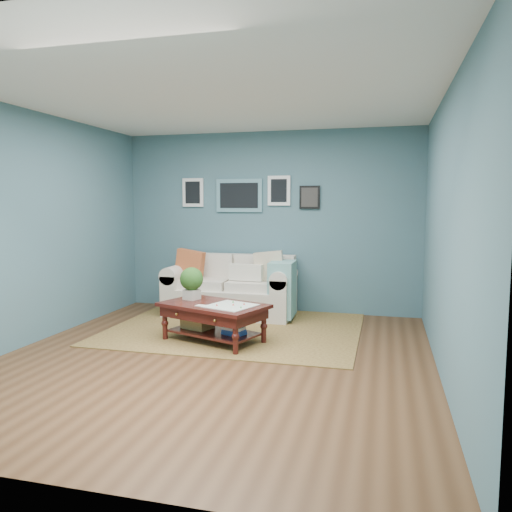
% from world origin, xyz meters
% --- Properties ---
extents(room_shell, '(5.00, 5.02, 2.70)m').
position_xyz_m(room_shell, '(-0.01, 0.06, 1.36)').
color(room_shell, brown).
rests_on(room_shell, ground).
extents(area_rug, '(3.18, 2.54, 0.01)m').
position_xyz_m(area_rug, '(-0.15, 1.24, 0.01)').
color(area_rug, brown).
rests_on(area_rug, ground).
extents(loveseat, '(1.89, 0.86, 0.97)m').
position_xyz_m(loveseat, '(-0.37, 2.03, 0.40)').
color(loveseat, beige).
rests_on(loveseat, ground).
extents(coffee_table, '(1.39, 1.09, 0.85)m').
position_xyz_m(coffee_table, '(-0.28, 0.63, 0.38)').
color(coffee_table, black).
rests_on(coffee_table, ground).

